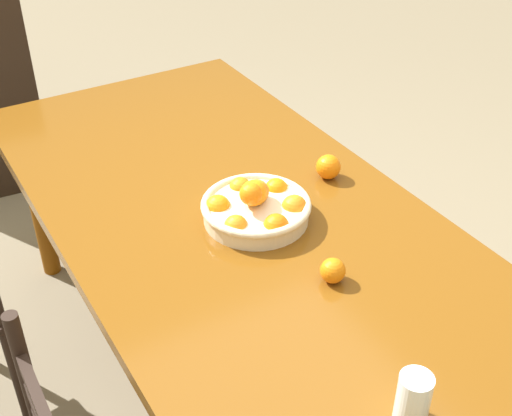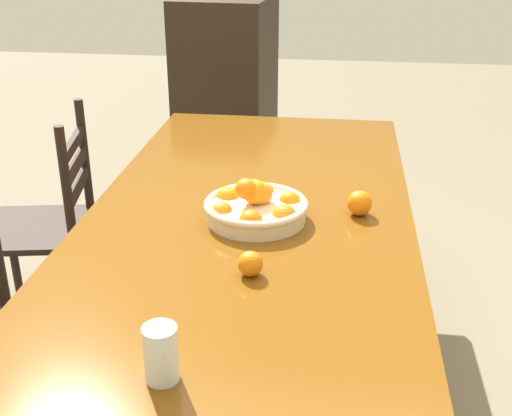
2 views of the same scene
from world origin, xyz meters
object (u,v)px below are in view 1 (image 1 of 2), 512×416
Objects in this scene: dining_table at (235,227)px; fruit_bowl at (256,207)px; orange_loose_1 at (327,166)px; drinking_glass at (413,399)px; orange_loose_0 at (333,271)px.

fruit_bowl is at bearing -160.43° from dining_table.
orange_loose_1 is (0.09, -0.32, -0.00)m from fruit_bowl.
fruit_bowl is 0.78m from drinking_glass.
orange_loose_1 reaches higher than orange_loose_0.
drinking_glass is (-0.44, 0.12, 0.03)m from orange_loose_0.
orange_loose_0 is (-0.34, -0.03, -0.01)m from fruit_bowl.
drinking_glass is (-0.86, 0.06, 0.13)m from dining_table.
fruit_bowl is at bearing 5.00° from orange_loose_0.
orange_loose_0 is at bearing -172.08° from dining_table.
dining_table is 0.14m from fruit_bowl.
orange_loose_0 is 0.85× the size of orange_loose_1.
fruit_bowl is 2.61× the size of drinking_glass.
dining_table is at bearing 90.83° from orange_loose_1.
orange_loose_0 reaches higher than dining_table.
orange_loose_1 is (0.42, -0.29, 0.01)m from orange_loose_0.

